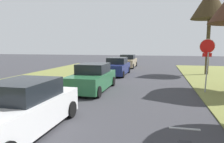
# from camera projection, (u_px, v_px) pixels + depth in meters

# --- Properties ---
(stop_sign_far) EXTENTS (0.81, 0.47, 2.95)m
(stop_sign_far) POSITION_uv_depth(u_px,v_px,m) (207.00, 54.00, 11.29)
(stop_sign_far) COLOR #9EA0A5
(stop_sign_far) RESTS_ON grass_verge_right
(street_tree_right_far) EXTENTS (3.25, 3.25, 7.69)m
(street_tree_right_far) POSITION_uv_depth(u_px,v_px,m) (210.00, 4.00, 18.23)
(street_tree_right_far) COLOR #463B24
(street_tree_right_far) RESTS_ON grass_verge_right
(parked_sedan_white) EXTENTS (1.94, 4.40, 1.57)m
(parked_sedan_white) POSITION_uv_depth(u_px,v_px,m) (21.00, 109.00, 6.18)
(parked_sedan_white) COLOR white
(parked_sedan_white) RESTS_ON ground
(parked_sedan_green) EXTENTS (1.94, 4.40, 1.57)m
(parked_sedan_green) POSITION_uv_depth(u_px,v_px,m) (93.00, 78.00, 12.25)
(parked_sedan_green) COLOR #28663D
(parked_sedan_green) RESTS_ON ground
(parked_sedan_navy) EXTENTS (1.94, 4.40, 1.57)m
(parked_sedan_navy) POSITION_uv_depth(u_px,v_px,m) (117.00, 67.00, 18.87)
(parked_sedan_navy) COLOR navy
(parked_sedan_navy) RESTS_ON ground
(parked_sedan_tan) EXTENTS (1.94, 4.40, 1.57)m
(parked_sedan_tan) POSITION_uv_depth(u_px,v_px,m) (128.00, 61.00, 25.63)
(parked_sedan_tan) COLOR tan
(parked_sedan_tan) RESTS_ON ground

